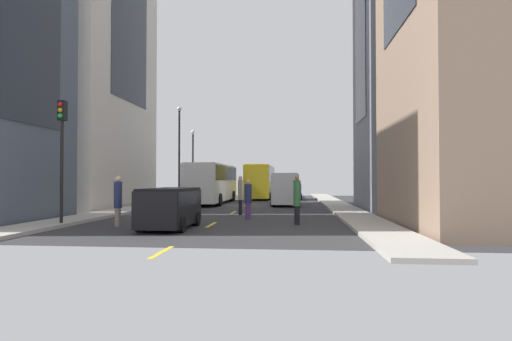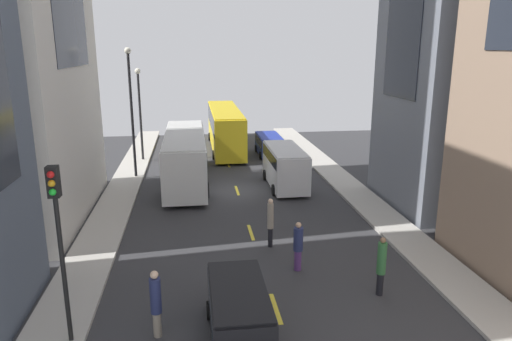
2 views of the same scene
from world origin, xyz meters
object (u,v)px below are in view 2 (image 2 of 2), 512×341
at_px(city_bus_white, 185,153).
at_px(pedestrian_crossing_near, 156,302).
at_px(car_blue_0, 269,143).
at_px(car_black_1, 239,310).
at_px(pedestrian_waiting_curb, 270,221).
at_px(pedestrian_crossing_mid, 298,245).
at_px(pedestrian_walking_far, 381,265).
at_px(traffic_light_near_corner, 58,222).
at_px(streetcar_yellow, 225,125).
at_px(delivery_van_white, 285,164).

height_order(city_bus_white, pedestrian_crossing_near, city_bus_white).
xyz_separation_m(city_bus_white, car_blue_0, (6.86, 7.39, -1.00)).
distance_m(city_bus_white, car_blue_0, 10.13).
height_order(car_black_1, pedestrian_waiting_curb, pedestrian_waiting_curb).
bearing_deg(pedestrian_waiting_curb, pedestrian_crossing_mid, 34.50).
distance_m(car_black_1, pedestrian_walking_far, 5.74).
distance_m(car_black_1, traffic_light_near_corner, 5.94).
bearing_deg(streetcar_yellow, pedestrian_crossing_near, -98.50).
bearing_deg(pedestrian_waiting_curb, city_bus_white, -142.81).
relative_size(delivery_van_white, car_black_1, 1.41).
xyz_separation_m(streetcar_yellow, pedestrian_crossing_mid, (1.21, -23.96, -1.03)).
relative_size(city_bus_white, pedestrian_walking_far, 5.04).
xyz_separation_m(car_blue_0, pedestrian_waiting_curb, (-2.97, -18.49, 0.25)).
height_order(car_black_1, pedestrian_walking_far, pedestrian_walking_far).
bearing_deg(car_black_1, car_blue_0, 78.61).
height_order(car_black_1, pedestrian_crossing_mid, pedestrian_crossing_mid).
distance_m(city_bus_white, car_black_1, 17.99).
relative_size(car_blue_0, pedestrian_crossing_near, 1.93).
relative_size(delivery_van_white, pedestrian_walking_far, 2.52).
bearing_deg(car_blue_0, pedestrian_crossing_mid, -96.13).
relative_size(car_blue_0, pedestrian_walking_far, 1.92).
height_order(pedestrian_waiting_curb, pedestrian_walking_far, pedestrian_waiting_curb).
bearing_deg(pedestrian_crossing_mid, car_blue_0, -49.96).
bearing_deg(city_bus_white, pedestrian_crossing_mid, -71.20).
distance_m(delivery_van_white, traffic_light_near_corner, 18.52).
bearing_deg(pedestrian_crossing_near, city_bus_white, -146.30).
xyz_separation_m(delivery_van_white, car_black_1, (-4.60, -15.98, -0.50)).
height_order(pedestrian_crossing_near, traffic_light_near_corner, traffic_light_near_corner).
bearing_deg(pedestrian_crossing_mid, pedestrian_walking_far, -176.53).
bearing_deg(car_black_1, city_bus_white, 95.66).
height_order(delivery_van_white, pedestrian_crossing_mid, delivery_van_white).
height_order(car_black_1, pedestrian_crossing_near, pedestrian_crossing_near).
bearing_deg(city_bus_white, traffic_light_near_corner, -100.85).
bearing_deg(traffic_light_near_corner, delivery_van_white, 58.03).
bearing_deg(pedestrian_crossing_near, pedestrian_waiting_curb, 179.78).
bearing_deg(pedestrian_walking_far, delivery_van_white, 173.60).
bearing_deg(car_blue_0, car_black_1, -101.39).
height_order(delivery_van_white, car_blue_0, delivery_van_white).
bearing_deg(pedestrian_crossing_near, pedestrian_crossing_mid, 161.87).
distance_m(pedestrian_crossing_mid, traffic_light_near_corner, 9.34).
relative_size(streetcar_yellow, car_blue_0, 2.99).
xyz_separation_m(city_bus_white, car_black_1, (1.77, -17.88, -0.99)).
xyz_separation_m(pedestrian_crossing_near, traffic_light_near_corner, (-2.60, -0.07, 2.79)).
height_order(delivery_van_white, pedestrian_walking_far, delivery_van_white).
bearing_deg(car_black_1, delivery_van_white, 73.94).
bearing_deg(pedestrian_walking_far, pedestrian_crossing_mid, -142.31).
distance_m(streetcar_yellow, pedestrian_crossing_mid, 24.01).
relative_size(streetcar_yellow, pedestrian_waiting_curb, 5.66).
bearing_deg(delivery_van_white, pedestrian_crossing_mid, -98.59).
bearing_deg(traffic_light_near_corner, pedestrian_walking_far, 8.56).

